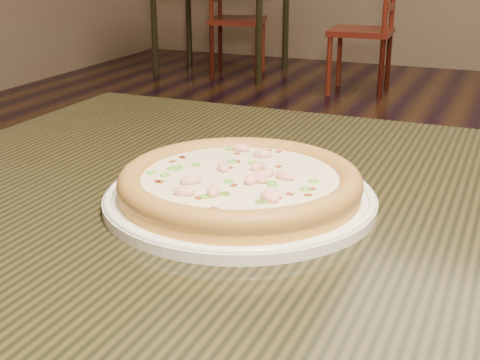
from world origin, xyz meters
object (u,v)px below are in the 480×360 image
at_px(chair_a, 231,19).
at_px(chair_b, 369,31).
at_px(pizza, 240,182).
at_px(hero_table, 348,281).
at_px(plate, 240,197).

distance_m(chair_a, chair_b, 1.21).
xyz_separation_m(pizza, chair_a, (-1.92, 4.32, -0.34)).
bearing_deg(hero_table, plate, -157.38).
bearing_deg(hero_table, pizza, -157.36).
relative_size(hero_table, chair_a, 1.26).
height_order(plate, chair_a, chair_a).
xyz_separation_m(chair_a, chair_b, (1.18, -0.28, 0.00)).
bearing_deg(plate, chair_b, 100.38).
height_order(plate, chair_b, chair_b).
height_order(hero_table, pizza, pizza).
bearing_deg(pizza, chair_a, 113.91).
height_order(pizza, chair_b, chair_b).
relative_size(plate, chair_a, 0.33).
bearing_deg(hero_table, chair_a, 115.49).
bearing_deg(chair_b, plate, -79.62).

